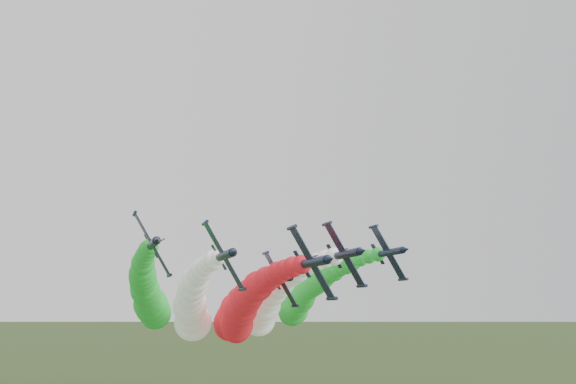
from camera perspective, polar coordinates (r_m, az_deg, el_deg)
name	(u,v)px	position (r m, az deg, el deg)	size (l,w,h in m)	color
jet_lead	(242,312)	(127.62, -4.68, -12.02)	(16.20, 86.73, 19.78)	#111A34
jet_inner_left	(192,308)	(136.68, -9.74, -11.51)	(17.29, 87.83, 20.88)	#111A34
jet_inner_right	(267,304)	(138.76, -2.16, -11.30)	(16.91, 87.45, 20.50)	#111A34
jet_outer_left	(149,298)	(143.68, -13.90, -10.40)	(16.69, 87.22, 20.28)	#111A34
jet_outer_right	(303,298)	(153.44, 1.54, -10.70)	(16.36, 86.90, 19.95)	#111A34
jet_trail	(233,316)	(156.24, -5.65, -12.42)	(16.30, 86.84, 19.89)	#111A34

